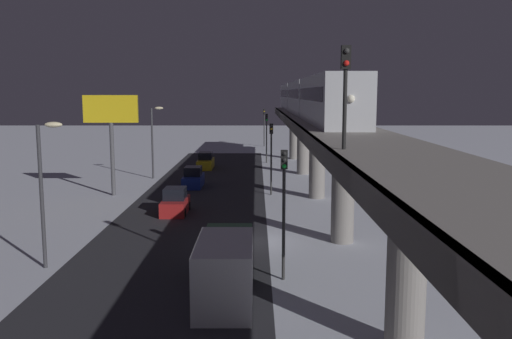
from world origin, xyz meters
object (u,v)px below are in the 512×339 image
at_px(sedan_blue, 193,179).
at_px(box_truck, 226,267).
at_px(traffic_light_mid, 271,148).
at_px(commercial_billboard, 111,119).
at_px(subway_train, 306,97).
at_px(traffic_light_far, 267,131).
at_px(sedan_red, 175,203).
at_px(traffic_light_distant, 264,122).
at_px(traffic_light_near, 284,196).
at_px(sedan_yellow, 206,162).
at_px(rail_signal, 345,79).

distance_m(sedan_blue, box_truck, 29.17).
distance_m(traffic_light_mid, commercial_billboard, 14.36).
xyz_separation_m(subway_train, traffic_light_far, (3.95, -12.34, -4.48)).
bearing_deg(commercial_billboard, sedan_red, 132.11).
height_order(subway_train, traffic_light_distant, subway_train).
xyz_separation_m(box_truck, traffic_light_far, (-2.70, -46.86, 2.85)).
height_order(subway_train, traffic_light_near, subway_train).
xyz_separation_m(traffic_light_far, traffic_light_distant, (0.00, -22.39, 0.00)).
distance_m(sedan_yellow, traffic_light_near, 40.54).
relative_size(subway_train, rail_signal, 13.87).
relative_size(traffic_light_mid, traffic_light_far, 1.00).
height_order(subway_train, sedan_red, subway_train).
relative_size(sedan_yellow, traffic_light_mid, 0.74).
distance_m(subway_train, box_truck, 35.91).
distance_m(box_truck, traffic_light_mid, 24.78).
relative_size(rail_signal, sedan_blue, 0.91).
bearing_deg(sedan_yellow, rail_signal, 102.29).
height_order(box_truck, traffic_light_distant, traffic_light_distant).
bearing_deg(traffic_light_far, traffic_light_distant, -90.00).
relative_size(subway_train, box_truck, 7.50).
xyz_separation_m(subway_train, box_truck, (6.65, 34.52, -7.33)).
distance_m(traffic_light_mid, traffic_light_far, 22.39).
height_order(sedan_red, traffic_light_mid, traffic_light_mid).
height_order(traffic_light_mid, traffic_light_distant, same).
xyz_separation_m(sedan_red, traffic_light_far, (-7.50, -29.93, 3.41)).
bearing_deg(rail_signal, traffic_light_far, -87.54).
xyz_separation_m(traffic_light_near, commercial_billboard, (14.12, -22.17, 2.63)).
bearing_deg(traffic_light_far, box_truck, 86.70).
height_order(traffic_light_near, traffic_light_far, same).
relative_size(traffic_light_mid, commercial_billboard, 0.72).
bearing_deg(traffic_light_near, traffic_light_distant, -90.00).
height_order(traffic_light_near, commercial_billboard, commercial_billboard).
relative_size(subway_train, sedan_red, 13.65).
bearing_deg(sedan_yellow, traffic_light_far, -145.87).
xyz_separation_m(traffic_light_mid, traffic_light_far, (0.00, -22.39, 0.00)).
bearing_deg(box_truck, traffic_light_far, -93.30).
height_order(rail_signal, traffic_light_distant, rail_signal).
relative_size(sedan_blue, traffic_light_distant, 0.68).
height_order(sedan_red, sedan_yellow, same).
xyz_separation_m(sedan_red, traffic_light_distant, (-7.50, -52.32, 3.41)).
xyz_separation_m(box_truck, commercial_billboard, (11.42, -24.25, 5.48)).
xyz_separation_m(sedan_yellow, box_truck, (-4.80, 41.77, 0.55)).
bearing_deg(commercial_billboard, traffic_light_distant, -107.42).
distance_m(sedan_yellow, traffic_light_mid, 19.17).
distance_m(rail_signal, sedan_red, 23.28).
height_order(subway_train, sedan_blue, subway_train).
height_order(rail_signal, traffic_light_far, rail_signal).
distance_m(traffic_light_near, traffic_light_far, 44.78).
distance_m(traffic_light_near, traffic_light_distant, 67.17).
relative_size(sedan_blue, traffic_light_mid, 0.68).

